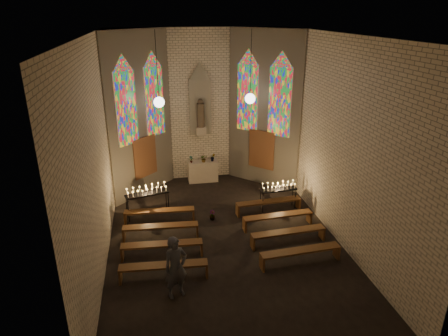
{
  "coord_description": "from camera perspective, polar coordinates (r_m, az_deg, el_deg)",
  "views": [
    {
      "loc": [
        -2.25,
        -12.11,
        7.69
      ],
      "look_at": [
        0.26,
        1.29,
        2.27
      ],
      "focal_mm": 32.0,
      "sensor_mm": 36.0,
      "label": 1
    }
  ],
  "objects": [
    {
      "name": "pew_right_2",
      "position": [
        14.31,
        9.17,
        -9.17
      ],
      "size": [
        2.7,
        0.55,
        0.51
      ],
      "rotation": [
        0.0,
        0.0,
        0.07
      ],
      "color": "brown",
      "rests_on": "ground"
    },
    {
      "name": "visitor",
      "position": [
        11.63,
        -6.89,
        -13.92
      ],
      "size": [
        0.81,
        0.67,
        1.9
      ],
      "primitive_type": "imported",
      "rotation": [
        0.0,
        0.0,
        0.36
      ],
      "color": "#464850",
      "rests_on": "ground"
    },
    {
      "name": "floor",
      "position": [
        14.52,
        -0.06,
        -10.29
      ],
      "size": [
        12.0,
        12.0,
        0.0
      ],
      "primitive_type": "plane",
      "color": "black",
      "rests_on": "ground"
    },
    {
      "name": "votive_stand_right",
      "position": [
        16.37,
        7.81,
        -2.81
      ],
      "size": [
        1.54,
        0.47,
        1.12
      ],
      "rotation": [
        0.0,
        0.0,
        0.08
      ],
      "color": "black",
      "rests_on": "ground"
    },
    {
      "name": "votive_stand_left",
      "position": [
        15.89,
        -10.97,
        -3.33
      ],
      "size": [
        1.75,
        0.78,
        1.25
      ],
      "rotation": [
        0.0,
        0.0,
        0.23
      ],
      "color": "black",
      "rests_on": "ground"
    },
    {
      "name": "pew_left_3",
      "position": [
        12.61,
        -8.62,
        -13.83
      ],
      "size": [
        2.7,
        0.55,
        0.51
      ],
      "rotation": [
        0.0,
        0.0,
        -0.07
      ],
      "color": "brown",
      "rests_on": "ground"
    },
    {
      "name": "pew_left_1",
      "position": [
        14.63,
        -9.04,
        -8.41
      ],
      "size": [
        2.7,
        0.55,
        0.51
      ],
      "rotation": [
        0.0,
        0.0,
        -0.07
      ],
      "color": "brown",
      "rests_on": "ground"
    },
    {
      "name": "flower_vase_center",
      "position": [
        18.79,
        -2.91,
        1.38
      ],
      "size": [
        0.36,
        0.33,
        0.36
      ],
      "primitive_type": "imported",
      "rotation": [
        0.0,
        0.0,
        0.15
      ],
      "color": "#4C723F",
      "rests_on": "altar"
    },
    {
      "name": "flower_vase_left",
      "position": [
        18.73,
        -4.72,
        1.24
      ],
      "size": [
        0.21,
        0.18,
        0.34
      ],
      "primitive_type": "imported",
      "rotation": [
        0.0,
        0.0,
        0.39
      ],
      "color": "#4C723F",
      "rests_on": "altar"
    },
    {
      "name": "pew_right_1",
      "position": [
        15.29,
        7.69,
        -6.93
      ],
      "size": [
        2.7,
        0.55,
        0.51
      ],
      "rotation": [
        0.0,
        0.0,
        0.07
      ],
      "color": "brown",
      "rests_on": "ground"
    },
    {
      "name": "room",
      "position": [
        16.14,
        -2.27,
        7.41
      ],
      "size": [
        8.22,
        12.43,
        7.0
      ],
      "color": "beige",
      "rests_on": "ground"
    },
    {
      "name": "aisle_flower_pot",
      "position": [
        15.74,
        -1.7,
        -6.75
      ],
      "size": [
        0.29,
        0.29,
        0.39
      ],
      "primitive_type": "imported",
      "rotation": [
        0.0,
        0.0,
        0.41
      ],
      "color": "#4C723F",
      "rests_on": "ground"
    },
    {
      "name": "pew_left_2",
      "position": [
        13.6,
        -8.85,
        -10.92
      ],
      "size": [
        2.7,
        0.55,
        0.51
      ],
      "rotation": [
        0.0,
        0.0,
        -0.07
      ],
      "color": "brown",
      "rests_on": "ground"
    },
    {
      "name": "pew_right_3",
      "position": [
        13.36,
        10.88,
        -11.73
      ],
      "size": [
        2.7,
        0.55,
        0.51
      ],
      "rotation": [
        0.0,
        0.0,
        0.07
      ],
      "color": "brown",
      "rests_on": "ground"
    },
    {
      "name": "pew_right_0",
      "position": [
        16.3,
        6.4,
        -4.95
      ],
      "size": [
        2.7,
        0.55,
        0.51
      ],
      "rotation": [
        0.0,
        0.0,
        0.07
      ],
      "color": "brown",
      "rests_on": "ground"
    },
    {
      "name": "altar",
      "position": [
        19.11,
        -3.05,
        -0.45
      ],
      "size": [
        1.4,
        0.6,
        1.0
      ],
      "primitive_type": "cube",
      "color": "beige",
      "rests_on": "ground"
    },
    {
      "name": "flower_vase_right",
      "position": [
        18.88,
        -1.62,
        1.54
      ],
      "size": [
        0.22,
        0.19,
        0.38
      ],
      "primitive_type": "imported",
      "rotation": [
        0.0,
        0.0,
        0.08
      ],
      "color": "#4C723F",
      "rests_on": "altar"
    },
    {
      "name": "pew_left_0",
      "position": [
        15.68,
        -9.21,
        -6.24
      ],
      "size": [
        2.7,
        0.55,
        0.51
      ],
      "rotation": [
        0.0,
        0.0,
        -0.07
      ],
      "color": "brown",
      "rests_on": "ground"
    }
  ]
}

